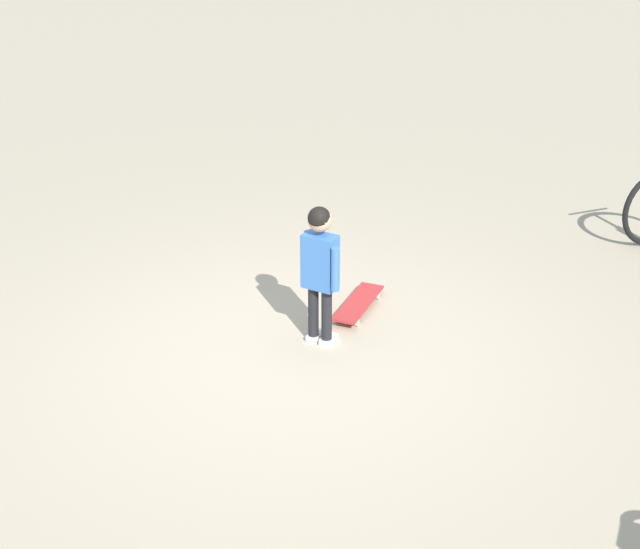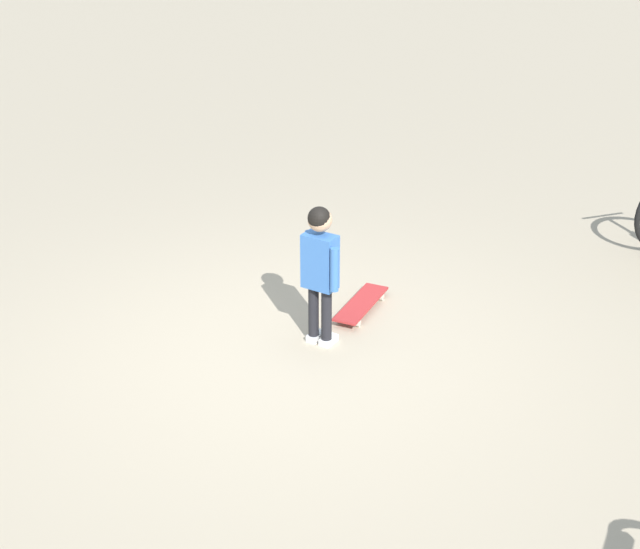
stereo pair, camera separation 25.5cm
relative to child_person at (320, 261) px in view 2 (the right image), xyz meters
name	(u,v)px [view 2 (the right image)]	position (x,y,z in m)	size (l,w,h in m)	color
ground_plane	(290,354)	(-0.07, -0.26, -0.66)	(50.00, 50.00, 0.00)	tan
child_person	(320,261)	(0.00, 0.00, 0.00)	(0.38, 0.21, 1.06)	black
skateboard	(361,304)	(-0.04, 0.59, -0.60)	(0.32, 0.71, 0.07)	#B22D2D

